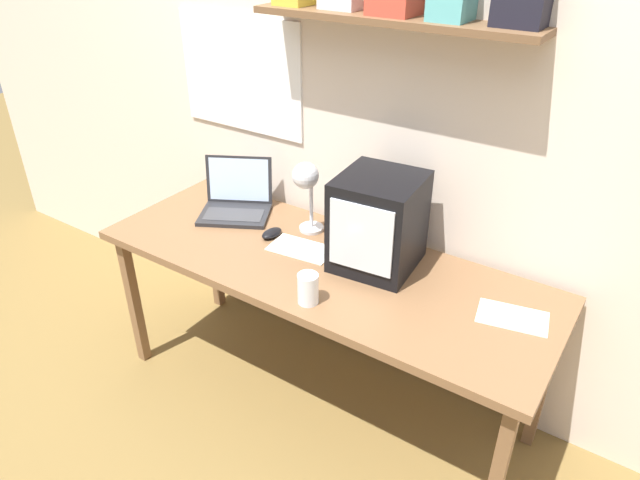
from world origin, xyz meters
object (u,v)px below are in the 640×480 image
computer_mouse (272,233)px  desk_lamp (306,183)px  juice_glass (308,290)px  crt_monitor (378,222)px  laptop (237,199)px  printed_handout (301,249)px  loose_paper_near_monitor (512,317)px  corner_desk (320,274)px

computer_mouse → desk_lamp: bearing=36.9°
juice_glass → crt_monitor: bearing=78.1°
laptop → desk_lamp: 0.44m
laptop → computer_mouse: (0.28, -0.10, -0.05)m
laptop → printed_handout: 0.46m
crt_monitor → juice_glass: bearing=-107.2°
laptop → computer_mouse: 0.30m
crt_monitor → printed_handout: (-0.31, -0.08, -0.18)m
laptop → loose_paper_near_monitor: size_ratio=1.52×
crt_monitor → loose_paper_near_monitor: crt_monitor is taller
laptop → desk_lamp: bearing=-29.4°
computer_mouse → loose_paper_near_monitor: (1.04, 0.02, -0.01)m
corner_desk → juice_glass: size_ratio=16.32×
corner_desk → computer_mouse: size_ratio=17.20×
laptop → printed_handout: laptop is taller
laptop → loose_paper_near_monitor: (1.32, -0.08, -0.06)m
juice_glass → loose_paper_near_monitor: (0.64, 0.32, -0.05)m
computer_mouse → printed_handout: (0.17, -0.02, -0.01)m
corner_desk → crt_monitor: (0.19, 0.12, 0.24)m
crt_monitor → printed_handout: 0.37m
laptop → juice_glass: laptop is taller
corner_desk → laptop: bearing=165.1°
desk_lamp → computer_mouse: (-0.12, -0.09, -0.23)m
desk_lamp → juice_glass: 0.52m
crt_monitor → juice_glass: size_ratio=3.21×
corner_desk → printed_handout: printed_handout is taller
computer_mouse → printed_handout: computer_mouse is taller
laptop → corner_desk: bearing=-43.2°
desk_lamp → juice_glass: bearing=-69.5°
crt_monitor → printed_handout: crt_monitor is taller
desk_lamp → printed_handout: bearing=-82.4°
corner_desk → crt_monitor: size_ratio=5.08×
desk_lamp → loose_paper_near_monitor: bearing=-19.3°
loose_paper_near_monitor → computer_mouse: bearing=-178.9°
juice_glass → loose_paper_near_monitor: juice_glass is taller
corner_desk → laptop: (-0.56, 0.15, 0.12)m
laptop → juice_glass: 0.79m
crt_monitor → loose_paper_near_monitor: size_ratio=1.42×
crt_monitor → computer_mouse: 0.51m
corner_desk → laptop: 0.60m
corner_desk → juice_glass: bearing=-65.1°
loose_paper_near_monitor → juice_glass: bearing=-153.5°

